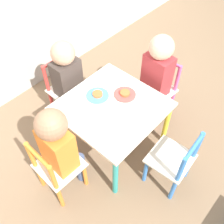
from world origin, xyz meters
name	(u,v)px	position (x,y,z in m)	size (l,w,h in m)	color
ground_plane	(112,143)	(0.00, 0.00, 0.00)	(6.00, 6.00, 0.00)	#7F664C
kids_table	(112,111)	(0.00, 0.00, 0.38)	(0.63, 0.63, 0.44)	silver
chair_red	(66,90)	(0.01, 0.50, 0.25)	(0.26, 0.26, 0.51)	silver
chair_pink	(158,90)	(0.50, -0.04, 0.25)	(0.28, 0.28, 0.51)	silver
chair_orange	(57,169)	(-0.50, 0.01, 0.25)	(0.27, 0.27, 0.51)	silver
chair_blue	(173,161)	(0.03, -0.50, 0.25)	(0.28, 0.28, 0.51)	silver
child_back	(68,76)	(0.01, 0.44, 0.44)	(0.20, 0.22, 0.72)	#38383D
child_right	(156,72)	(0.44, -0.04, 0.46)	(0.23, 0.21, 0.76)	#38383D
child_left	(59,144)	(-0.44, 0.01, 0.46)	(0.23, 0.20, 0.74)	#4C608E
plate_back	(98,95)	(0.00, 0.13, 0.45)	(0.15, 0.15, 0.03)	#4C9EE0
plate_right	(125,94)	(0.13, 0.00, 0.45)	(0.15, 0.15, 0.03)	#E54C47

